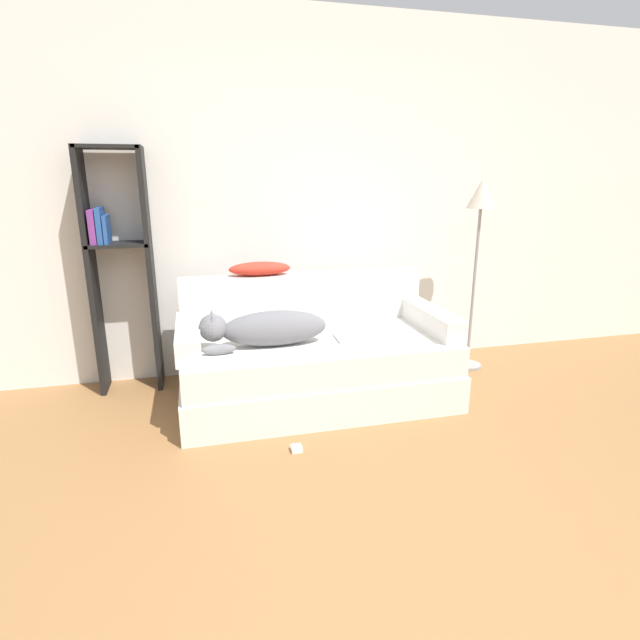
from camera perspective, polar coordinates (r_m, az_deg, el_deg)
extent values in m
cube|color=silver|center=(3.95, -4.06, 13.61)|extent=(7.72, 0.06, 2.70)
cube|color=silver|center=(3.54, -0.40, -7.09)|extent=(1.84, 0.96, 0.25)
cube|color=silver|center=(3.44, -0.37, -3.65)|extent=(1.80, 0.92, 0.21)
cube|color=silver|center=(3.75, -1.89, 2.57)|extent=(1.80, 0.15, 0.37)
cube|color=silver|center=(3.30, -14.81, -1.82)|extent=(0.15, 0.77, 0.15)
cube|color=silver|center=(3.67, 12.56, 0.14)|extent=(0.15, 0.77, 0.15)
ellipsoid|color=slate|center=(3.24, -5.19, -0.94)|extent=(0.68, 0.22, 0.23)
sphere|color=slate|center=(3.20, -12.14, -0.89)|extent=(0.18, 0.18, 0.18)
cone|color=slate|center=(3.13, -12.18, 0.02)|extent=(0.06, 0.06, 0.08)
cone|color=slate|center=(3.22, -12.25, 0.48)|extent=(0.06, 0.06, 0.08)
ellipsoid|color=slate|center=(3.14, -11.46, -3.32)|extent=(0.21, 0.06, 0.07)
cube|color=#B7B7BC|center=(3.41, 4.61, -1.92)|extent=(0.34, 0.20, 0.02)
ellipsoid|color=red|center=(3.65, -6.90, 5.85)|extent=(0.45, 0.18, 0.10)
cube|color=black|center=(3.83, -24.60, 4.70)|extent=(0.04, 0.26, 1.72)
cube|color=black|center=(3.77, -18.74, 5.17)|extent=(0.04, 0.26, 1.72)
cube|color=black|center=(3.74, -23.07, 17.73)|extent=(0.41, 0.26, 0.02)
cube|color=black|center=(3.76, -22.01, 8.01)|extent=(0.41, 0.26, 0.02)
cube|color=#753384|center=(3.76, -24.43, 9.69)|extent=(0.04, 0.20, 0.23)
cube|color=#234C93|center=(3.75, -23.77, 9.86)|extent=(0.03, 0.20, 0.24)
cube|color=#234C93|center=(3.75, -23.18, 9.51)|extent=(0.02, 0.20, 0.19)
cylinder|color=gray|center=(4.33, 16.45, -4.96)|extent=(0.22, 0.22, 0.02)
cylinder|color=gray|center=(4.15, 17.14, 3.36)|extent=(0.02, 0.02, 1.26)
cone|color=beige|center=(4.06, 18.01, 13.59)|extent=(0.22, 0.22, 0.22)
cube|color=white|center=(2.95, -2.71, -14.46)|extent=(0.06, 0.06, 0.03)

